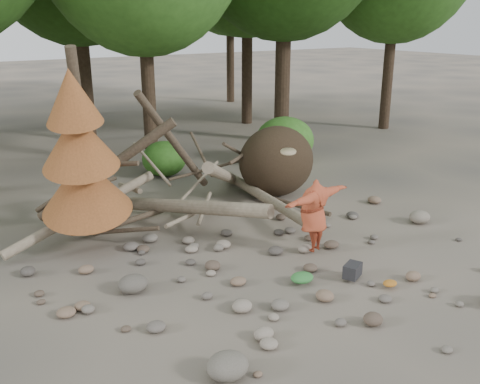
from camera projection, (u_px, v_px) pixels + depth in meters
ground at (301, 276)px, 10.49m from camera, size 120.00×120.00×0.00m
deadfall_pile at (261, 166)px, 14.62m from camera, size 8.55×5.24×3.30m
dead_conifer at (81, 157)px, 10.89m from camera, size 2.06×2.16×4.35m
bush_mid at (164, 159)px, 16.93m from camera, size 1.40×1.40×1.12m
bush_right at (285, 140)px, 18.41m from camera, size 2.00×2.00×1.60m
frisbee_thrower at (314, 215)px, 11.22m from camera, size 2.14×0.90×2.42m
backpack at (352, 273)px, 10.30m from camera, size 0.47×0.41×0.26m
cloth_green at (302, 280)px, 10.13m from camera, size 0.46×0.38×0.17m
cloth_orange at (390, 286)px, 9.99m from camera, size 0.28×0.23×0.10m
boulder_front_left at (228, 366)px, 7.48m from camera, size 0.61×0.55×0.37m
boulder_mid_right at (420, 217)px, 13.13m from camera, size 0.53×0.47×0.32m
boulder_mid_left at (133, 284)px, 9.82m from camera, size 0.55×0.50×0.33m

